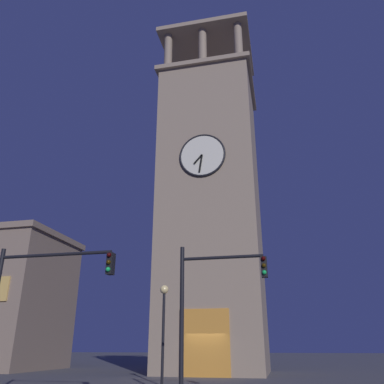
# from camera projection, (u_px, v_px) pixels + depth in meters

# --- Properties ---
(ground_plane) EXTENTS (200.00, 200.00, 0.00)m
(ground_plane) POSITION_uv_depth(u_px,v_px,m) (206.00, 377.00, 23.65)
(ground_plane) COLOR #4C4C51
(clocktower) EXTENTS (7.93, 8.08, 31.24)m
(clocktower) POSITION_uv_depth(u_px,v_px,m) (212.00, 206.00, 31.50)
(clocktower) COLOR gray
(clocktower) RESTS_ON ground_plane
(traffic_signal_near) EXTENTS (3.28, 0.41, 5.35)m
(traffic_signal_near) POSITION_uv_depth(u_px,v_px,m) (210.00, 294.00, 14.38)
(traffic_signal_near) COLOR black
(traffic_signal_near) RESTS_ON ground_plane
(traffic_signal_mid) EXTENTS (4.57, 0.41, 5.17)m
(traffic_signal_mid) POSITION_uv_depth(u_px,v_px,m) (35.00, 291.00, 13.86)
(traffic_signal_mid) COLOR black
(traffic_signal_mid) RESTS_ON ground_plane
(street_lamp) EXTENTS (0.44, 0.44, 4.71)m
(street_lamp) POSITION_uv_depth(u_px,v_px,m) (164.00, 313.00, 19.82)
(street_lamp) COLOR black
(street_lamp) RESTS_ON ground_plane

